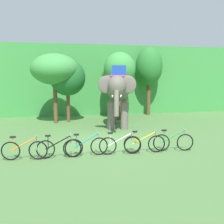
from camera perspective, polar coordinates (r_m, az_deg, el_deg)
The scene contains 14 objects.
ground_plane at distance 13.12m, azimuth -0.92°, elevation -6.24°, with size 80.00×80.00×0.00m, color #4C753D.
foliage_hedge at distance 24.90m, azimuth -6.72°, elevation 6.65°, with size 36.00×6.00×5.59m, color #3D8E42.
tree_far_right at distance 18.56m, azimuth -11.81°, elevation 8.62°, with size 3.11×3.11×4.58m.
tree_left at distance 18.81m, azimuth -9.17°, elevation 7.01°, with size 2.37×2.37×4.23m.
tree_right at distance 19.59m, azimuth 1.60°, elevation 8.69°, with size 2.24×2.24×4.79m.
tree_far_left at distance 20.67m, azimuth 1.32°, elevation 7.58°, with size 2.44×2.44×4.23m.
tree_center_left at distance 22.28m, azimuth 7.67°, elevation 9.25°, with size 2.13×2.13×5.40m.
elephant at distance 16.53m, azimuth 1.28°, elevation 4.30°, with size 2.62×4.24×3.78m.
bike_orange at distance 10.80m, azimuth -17.71°, elevation -7.47°, with size 1.70×0.52×0.92m.
bike_black at distance 10.74m, azimuth -10.94°, elevation -7.34°, with size 1.71×0.52×0.92m.
bike_teal at distance 10.84m, azimuth -5.28°, elevation -7.09°, with size 1.71×0.52×0.92m.
bike_white at distance 11.03m, azimuth 1.70°, elevation -6.81°, with size 1.71×0.52×0.92m.
bike_yellow at distance 11.35m, azimuth 6.70°, elevation -6.46°, with size 1.70×0.52×0.92m.
bike_green at distance 11.81m, azimuth 12.55°, elevation -6.03°, with size 1.70×0.52×0.92m.
Camera 1 is at (-2.58, -12.49, 3.09)m, focal length 44.16 mm.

